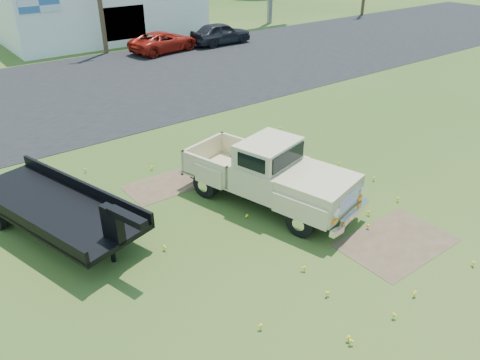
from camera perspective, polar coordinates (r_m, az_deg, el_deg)
name	(u,v)px	position (r m, az deg, el deg)	size (l,w,h in m)	color
ground	(279,213)	(13.84, 4.82, -3.98)	(140.00, 140.00, 0.00)	#2A4A17
asphalt_lot	(88,89)	(25.96, -18.04, 10.47)	(90.00, 14.00, 0.02)	black
dirt_patch_a	(396,242)	(13.23, 18.51, -7.23)	(3.00, 2.00, 0.01)	brown
dirt_patch_b	(161,186)	(15.36, -9.55, -0.78)	(2.20, 1.60, 0.01)	brown
commercial_building	(101,8)	(38.58, -16.56, 19.42)	(14.20, 8.20, 4.15)	white
vintage_pickup_truck	(268,173)	(13.82, 3.42, 0.89)	(2.18, 5.60, 2.03)	#CEB78A
flatbed_trailer	(52,203)	(13.58, -21.97, -2.63)	(2.08, 6.25, 1.71)	black
red_pickup	(164,42)	(33.04, -9.26, 16.28)	(2.20, 4.78, 1.33)	maroon
dark_sedan	(221,33)	(34.94, -2.37, 17.42)	(1.80, 4.48, 1.53)	black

